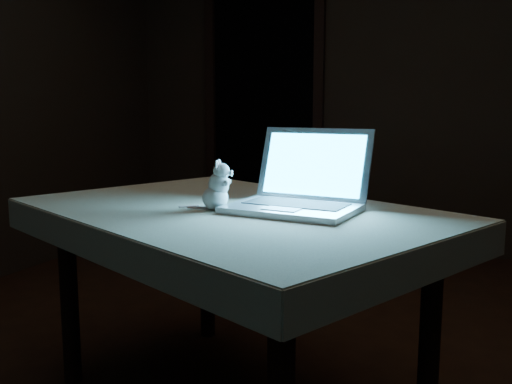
% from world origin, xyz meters
% --- Properties ---
extents(back_wall, '(4.50, 0.04, 2.60)m').
position_xyz_m(back_wall, '(0.00, 2.50, 1.30)').
color(back_wall, black).
rests_on(back_wall, ground).
extents(doorway, '(1.06, 0.36, 2.13)m').
position_xyz_m(doorway, '(-1.10, 2.50, 1.06)').
color(doorway, black).
rests_on(doorway, back_wall).
extents(table, '(1.66, 1.41, 0.76)m').
position_xyz_m(table, '(-0.13, -0.18, 0.38)').
color(table, black).
rests_on(table, floor).
extents(tablecloth, '(1.72, 1.34, 0.11)m').
position_xyz_m(tablecloth, '(-0.14, -0.18, 0.71)').
color(tablecloth, beige).
rests_on(tablecloth, table).
extents(laptop, '(0.46, 0.41, 0.29)m').
position_xyz_m(laptop, '(0.10, -0.16, 0.91)').
color(laptop, '#B4B4BA').
rests_on(laptop, tablecloth).
extents(plush_mouse, '(0.16, 0.16, 0.18)m').
position_xyz_m(plush_mouse, '(-0.17, -0.23, 0.86)').
color(plush_mouse, silver).
rests_on(plush_mouse, tablecloth).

